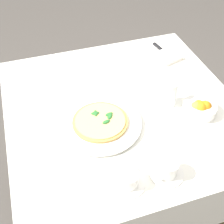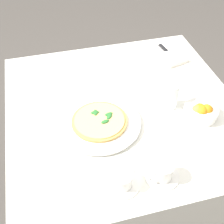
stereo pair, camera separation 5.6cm
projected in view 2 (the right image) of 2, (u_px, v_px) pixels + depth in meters
name	position (u px, v px, depth m)	size (l,w,h in m)	color
ground_plane	(120.00, 193.00, 1.92)	(8.00, 8.00, 0.00)	#4C4742
dining_table	(123.00, 127.00, 1.49)	(1.07, 1.07, 0.76)	white
pizza_plate	(100.00, 123.00, 1.30)	(0.36, 0.36, 0.02)	white
pizza	(100.00, 121.00, 1.29)	(0.24, 0.24, 0.02)	tan
coffee_cup_back_corner	(122.00, 180.00, 1.07)	(0.13, 0.13, 0.06)	white
coffee_cup_far_left	(162.00, 172.00, 1.09)	(0.13, 0.13, 0.07)	white
water_glass_far_right	(171.00, 97.00, 1.36)	(0.07, 0.07, 0.12)	white
napkin_folded	(167.00, 54.00, 1.69)	(0.25, 0.18, 0.02)	white
dinner_knife	(168.00, 52.00, 1.67)	(0.20, 0.05, 0.01)	silver
citrus_bowl	(201.00, 111.00, 1.33)	(0.15, 0.15, 0.07)	white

